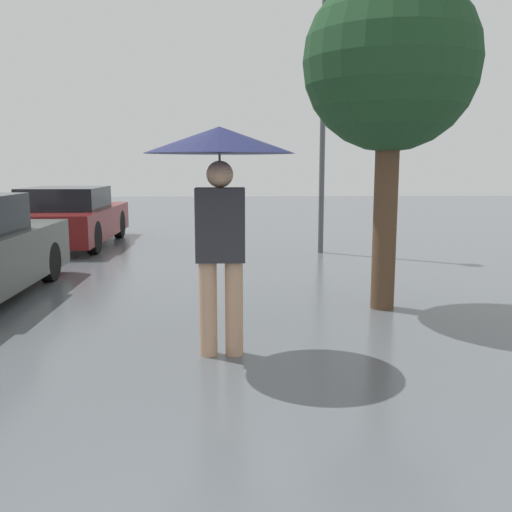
# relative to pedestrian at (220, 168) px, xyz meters

# --- Properties ---
(pedestrian) EXTENTS (1.28, 1.28, 2.00)m
(pedestrian) POSITION_rel_pedestrian_xyz_m (0.00, 0.00, 0.00)
(pedestrian) COLOR tan
(pedestrian) RESTS_ON ground_plane
(parked_car_farthest) EXTENTS (1.76, 3.97, 1.22)m
(parked_car_farthest) POSITION_rel_pedestrian_xyz_m (-3.32, 7.15, -1.08)
(parked_car_farthest) COLOR maroon
(parked_car_farthest) RESTS_ON ground_plane
(tree) EXTENTS (1.97, 1.97, 3.79)m
(tree) POSITION_rel_pedestrian_xyz_m (1.88, 1.60, 1.11)
(tree) COLOR brown
(tree) RESTS_ON ground_plane
(street_lamp) EXTENTS (0.32, 0.32, 5.13)m
(street_lamp) POSITION_rel_pedestrian_xyz_m (1.81, 5.91, 1.80)
(street_lamp) COLOR #515456
(street_lamp) RESTS_ON ground_plane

